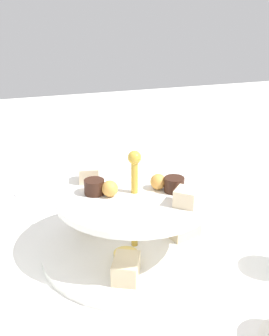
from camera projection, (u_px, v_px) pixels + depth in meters
ground_plane at (134, 250)px, 0.65m from camera, size 2.40×2.40×0.00m
tiered_serving_stand at (134, 225)px, 0.63m from camera, size 0.29×0.29×0.17m
butter_knife_left at (52, 184)px, 0.88m from camera, size 0.08×0.16×0.00m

